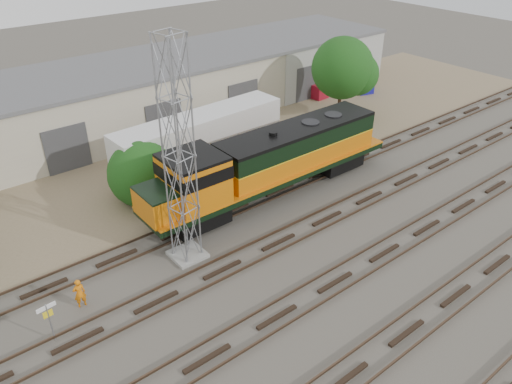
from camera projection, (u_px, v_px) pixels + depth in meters
ground at (296, 256)px, 28.01m from camera, size 140.00×140.00×0.00m
dirt_strip at (163, 161)px, 38.10m from camera, size 80.00×16.00×0.02m
tracks at (335, 282)px, 25.95m from camera, size 80.00×20.40×0.28m
warehouse at (114, 99)px, 42.15m from camera, size 58.40×10.40×5.30m
locomotive at (269, 162)px, 32.35m from camera, size 18.70×3.28×4.49m
signal_tower at (179, 160)px, 24.97m from camera, size 1.81×1.81×12.29m
sign_post at (48, 316)px, 21.91m from camera, size 0.87×0.12×2.13m
worker at (79, 293)px, 24.17m from camera, size 0.61×0.42×1.62m
semi_trailer at (204, 134)px, 36.15m from camera, size 13.45×3.34×4.10m
dumpster_blue at (364, 86)px, 51.11m from camera, size 1.95×1.88×1.50m
dumpster_red at (319, 91)px, 49.78m from camera, size 1.58×1.48×1.40m
tree_mid at (146, 175)px, 32.33m from camera, size 4.62×4.40×4.40m
tree_east at (346, 70)px, 43.45m from camera, size 5.67×5.40×7.29m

